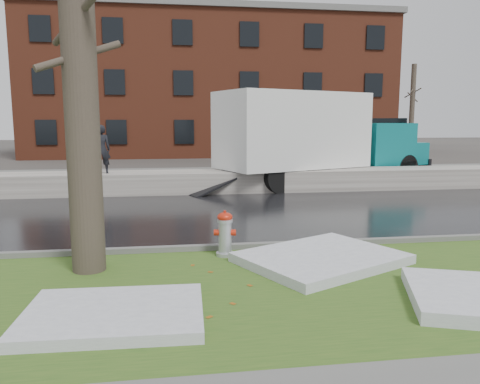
{
  "coord_description": "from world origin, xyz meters",
  "views": [
    {
      "loc": [
        -1.05,
        -7.74,
        2.49
      ],
      "look_at": [
        0.38,
        2.02,
        1.0
      ],
      "focal_mm": 35.0,
      "sensor_mm": 36.0,
      "label": 1
    }
  ],
  "objects": [
    {
      "name": "ground",
      "position": [
        0.0,
        0.0,
        0.0
      ],
      "size": [
        120.0,
        120.0,
        0.0
      ],
      "primitive_type": "plane",
      "color": "#47423D",
      "rests_on": "ground"
    },
    {
      "name": "verge",
      "position": [
        0.0,
        -1.25,
        0.02
      ],
      "size": [
        60.0,
        4.5,
        0.04
      ],
      "primitive_type": "cube",
      "color": "#2F521B",
      "rests_on": "ground"
    },
    {
      "name": "road",
      "position": [
        0.0,
        4.5,
        0.01
      ],
      "size": [
        60.0,
        7.0,
        0.03
      ],
      "primitive_type": "cube",
      "color": "black",
      "rests_on": "ground"
    },
    {
      "name": "parking_lot",
      "position": [
        0.0,
        13.0,
        0.01
      ],
      "size": [
        60.0,
        9.0,
        0.03
      ],
      "primitive_type": "cube",
      "color": "slate",
      "rests_on": "ground"
    },
    {
      "name": "curb",
      "position": [
        0.0,
        1.0,
        0.07
      ],
      "size": [
        60.0,
        0.15,
        0.14
      ],
      "primitive_type": "cube",
      "color": "slate",
      "rests_on": "ground"
    },
    {
      "name": "snowbank",
      "position": [
        0.0,
        8.7,
        0.38
      ],
      "size": [
        60.0,
        1.6,
        0.75
      ],
      "primitive_type": "cube",
      "color": "beige",
      "rests_on": "ground"
    },
    {
      "name": "brick_building",
      "position": [
        2.0,
        30.0,
        5.0
      ],
      "size": [
        26.0,
        12.0,
        10.0
      ],
      "primitive_type": "cube",
      "color": "brown",
      "rests_on": "ground"
    },
    {
      "name": "bg_tree_center",
      "position": [
        -6.0,
        26.0,
        3.33
      ],
      "size": [
        1.4,
        1.62,
        6.5
      ],
      "color": "brown",
      "rests_on": "ground"
    },
    {
      "name": "bg_tree_right",
      "position": [
        16.0,
        24.0,
        3.33
      ],
      "size": [
        1.4,
        1.62,
        6.5
      ],
      "color": "brown",
      "rests_on": "ground"
    },
    {
      "name": "fire_hydrant",
      "position": [
        -0.11,
        0.58,
        0.49
      ],
      "size": [
        0.42,
        0.37,
        0.85
      ],
      "rotation": [
        0.0,
        0.0,
        -0.15
      ],
      "color": "#ACAFB5",
      "rests_on": "verge"
    },
    {
      "name": "tree",
      "position": [
        -2.45,
        0.06,
        3.43
      ],
      "size": [
        1.25,
        1.41,
        6.74
      ],
      "rotation": [
        0.0,
        0.0,
        0.2
      ],
      "color": "brown",
      "rests_on": "verge"
    },
    {
      "name": "box_truck",
      "position": [
        4.52,
        9.92,
        1.89
      ],
      "size": [
        10.56,
        5.67,
        3.57
      ],
      "rotation": [
        0.0,
        0.0,
        0.38
      ],
      "color": "black",
      "rests_on": "ground"
    },
    {
      "name": "worker",
      "position": [
        -3.39,
        8.51,
        1.56
      ],
      "size": [
        0.65,
        0.48,
        1.63
      ],
      "primitive_type": "imported",
      "rotation": [
        0.0,
        0.0,
        3.31
      ],
      "color": "black",
      "rests_on": "snowbank"
    },
    {
      "name": "snow_patch_near",
      "position": [
        1.51,
        -0.1,
        0.12
      ],
      "size": [
        3.22,
        2.96,
        0.16
      ],
      "primitive_type": "cube",
      "rotation": [
        0.0,
        0.0,
        0.47
      ],
      "color": "silver",
      "rests_on": "verge"
    },
    {
      "name": "snow_patch_far",
      "position": [
        -1.8,
        -2.03,
        0.11
      ],
      "size": [
        2.25,
        1.67,
        0.14
      ],
      "primitive_type": "cube",
      "rotation": [
        0.0,
        0.0,
        -0.03
      ],
      "color": "silver",
      "rests_on": "verge"
    }
  ]
}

